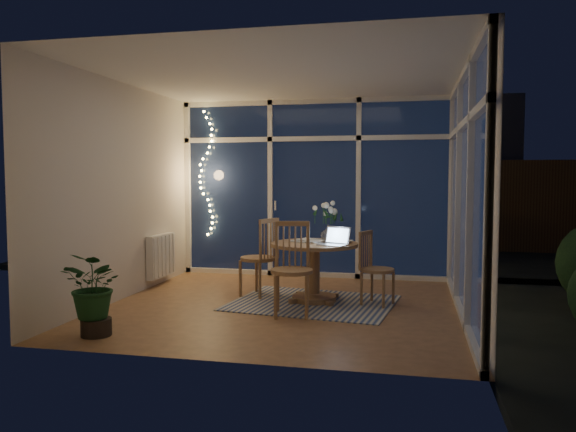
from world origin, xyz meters
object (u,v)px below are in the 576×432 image
object	(u,v)px
dining_table	(314,272)
laptop	(333,236)
chair_right	(378,268)
flower_vase	(328,232)
potted_plant	(95,295)
chair_front	(292,269)
chair_left	(258,256)

from	to	relation	value
dining_table	laptop	xyz separation A→B (m)	(0.25, -0.23, 0.46)
chair_right	flower_vase	distance (m)	0.75
dining_table	potted_plant	world-z (taller)	potted_plant
chair_front	flower_vase	size ratio (longest dim) A/B	4.82
chair_front	potted_plant	bearing A→B (deg)	-155.08
flower_vase	potted_plant	xyz separation A→B (m)	(-1.88, -2.05, -0.42)
flower_vase	potted_plant	world-z (taller)	flower_vase
dining_table	flower_vase	world-z (taller)	flower_vase
dining_table	flower_vase	bearing A→B (deg)	55.96
chair_right	flower_vase	size ratio (longest dim) A/B	4.11
chair_right	chair_front	size ratio (longest dim) A/B	0.85
dining_table	potted_plant	bearing A→B (deg)	-133.24
potted_plant	chair_right	bearing A→B (deg)	36.04
chair_front	potted_plant	distance (m)	1.97
chair_left	flower_vase	xyz separation A→B (m)	(0.87, 0.05, 0.31)
flower_vase	potted_plant	size ratio (longest dim) A/B	0.28
dining_table	potted_plant	xyz separation A→B (m)	(-1.74, -1.85, 0.03)
chair_left	chair_front	xyz separation A→B (m)	(0.61, -0.89, 0.01)
flower_vase	chair_right	bearing A→B (deg)	-21.94
potted_plant	dining_table	bearing A→B (deg)	46.76
dining_table	chair_right	bearing A→B (deg)	-3.25
laptop	dining_table	bearing A→B (deg)	161.54
dining_table	chair_right	distance (m)	0.75
dining_table	chair_right	xyz separation A→B (m)	(0.74, -0.04, 0.08)
chair_front	flower_vase	distance (m)	1.02
chair_left	chair_right	distance (m)	1.49
chair_right	potted_plant	bearing A→B (deg)	147.52
dining_table	chair_left	world-z (taller)	chair_left
dining_table	laptop	distance (m)	0.57
chair_front	chair_left	bearing A→B (deg)	115.04
chair_left	potted_plant	size ratio (longest dim) A/B	1.30
dining_table	chair_front	bearing A→B (deg)	-99.05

